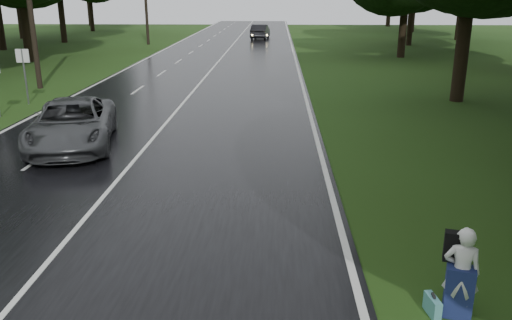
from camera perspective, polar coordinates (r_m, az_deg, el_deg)
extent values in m
plane|color=#224113|center=(9.94, -24.92, -14.19)|extent=(160.00, 160.00, 0.00)
cube|color=black|center=(28.20, -6.74, 7.49)|extent=(12.00, 140.00, 0.04)
cube|color=silver|center=(28.20, -6.74, 7.54)|extent=(0.12, 140.00, 0.01)
imported|color=#414346|center=(18.54, -19.32, 3.73)|extent=(3.74, 5.98, 1.54)
imported|color=black|center=(59.61, 0.47, 13.75)|extent=(2.09, 4.92, 1.58)
imported|color=silver|center=(9.04, 21.39, -11.32)|extent=(0.65, 0.51, 1.56)
cube|color=navy|center=(9.20, 21.15, -13.20)|extent=(0.50, 0.40, 0.87)
cube|color=black|center=(9.05, 20.82, -8.77)|extent=(0.39, 0.28, 0.50)
cube|color=teal|center=(9.24, 18.59, -14.77)|extent=(0.19, 0.46, 0.32)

